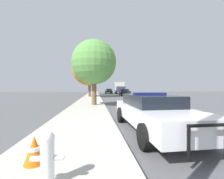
% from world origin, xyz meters
% --- Properties ---
extents(ground_plane, '(110.00, 110.00, 0.00)m').
position_xyz_m(ground_plane, '(0.00, 0.00, 0.00)').
color(ground_plane, '#565659').
extents(sidewalk_left, '(3.00, 110.00, 0.13)m').
position_xyz_m(sidewalk_left, '(-5.10, 0.00, 0.07)').
color(sidewalk_left, '#BCB7AD').
rests_on(sidewalk_left, ground_plane).
extents(police_car, '(2.17, 5.45, 1.47)m').
position_xyz_m(police_car, '(-2.28, -0.64, 0.76)').
color(police_car, white).
rests_on(police_car, ground_plane).
extents(fire_hydrant, '(0.50, 0.22, 0.84)m').
position_xyz_m(fire_hydrant, '(-5.20, -3.78, 0.58)').
color(fire_hydrant, white).
rests_on(fire_hydrant, sidewalk_left).
extents(traffic_light, '(3.66, 0.35, 4.51)m').
position_xyz_m(traffic_light, '(-4.31, 25.64, 3.35)').
color(traffic_light, '#424247').
rests_on(traffic_light, sidewalk_left).
extents(car_background_oncoming, '(2.09, 4.64, 1.41)m').
position_xyz_m(car_background_oncoming, '(1.97, 26.53, 0.76)').
color(car_background_oncoming, black).
rests_on(car_background_oncoming, ground_plane).
extents(car_background_distant, '(2.06, 3.98, 1.41)m').
position_xyz_m(car_background_distant, '(-0.60, 37.81, 0.74)').
color(car_background_distant, black).
rests_on(car_background_distant, ground_plane).
extents(box_truck, '(2.85, 6.78, 3.28)m').
position_xyz_m(box_truck, '(2.40, 35.78, 1.73)').
color(box_truck, '#333856').
rests_on(box_truck, ground_plane).
extents(tree_sidewalk_mid, '(6.21, 6.21, 8.14)m').
position_xyz_m(tree_sidewalk_mid, '(-5.50, 20.68, 5.16)').
color(tree_sidewalk_mid, brown).
rests_on(tree_sidewalk_mid, sidewalk_left).
extents(tree_sidewalk_near, '(3.99, 3.99, 5.83)m').
position_xyz_m(tree_sidewalk_near, '(-4.57, 7.33, 3.95)').
color(tree_sidewalk_near, brown).
rests_on(tree_sidewalk_near, sidewalk_left).
extents(tree_sidewalk_far, '(4.84, 4.84, 7.30)m').
position_xyz_m(tree_sidewalk_far, '(-5.07, 30.50, 4.99)').
color(tree_sidewalk_far, brown).
rests_on(tree_sidewalk_far, sidewalk_left).
extents(traffic_cone, '(0.40, 0.40, 0.55)m').
position_xyz_m(traffic_cone, '(-5.67, -3.06, 0.41)').
color(traffic_cone, orange).
rests_on(traffic_cone, sidewalk_left).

